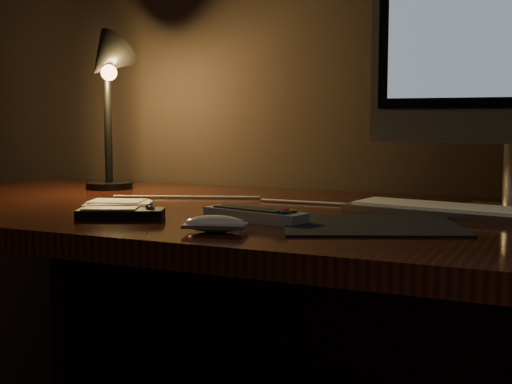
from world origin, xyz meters
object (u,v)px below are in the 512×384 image
at_px(media_remote, 121,213).
at_px(desk, 279,269).
at_px(tv_remote, 254,215).
at_px(keyboard, 472,212).
at_px(desk_lamp, 107,82).
at_px(mouse, 215,226).

bearing_deg(media_remote, desk, 34.85).
xyz_separation_m(desk, tv_remote, (0.04, -0.21, 0.14)).
distance_m(keyboard, tv_remote, 0.39).
relative_size(desk, desk_lamp, 4.27).
height_order(desk, keyboard, keyboard).
distance_m(keyboard, desk_lamp, 0.88).
bearing_deg(desk_lamp, media_remote, -50.14).
height_order(keyboard, mouse, mouse).
relative_size(desk, tv_remote, 8.18).
distance_m(media_remote, tv_remote, 0.23).
xyz_separation_m(media_remote, tv_remote, (0.22, 0.08, 0.00)).
bearing_deg(mouse, keyboard, 28.66).
xyz_separation_m(mouse, tv_remote, (0.01, 0.13, 0.00)).
bearing_deg(keyboard, desk, -171.05).
xyz_separation_m(desk, keyboard, (0.37, -0.00, 0.14)).
distance_m(desk, media_remote, 0.36).
distance_m(mouse, tv_remote, 0.13).
relative_size(keyboard, media_remote, 2.91).
relative_size(media_remote, desk_lamp, 0.41).
relative_size(desk, keyboard, 3.54).
distance_m(desk, tv_remote, 0.26).
bearing_deg(desk_lamp, mouse, -38.60).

